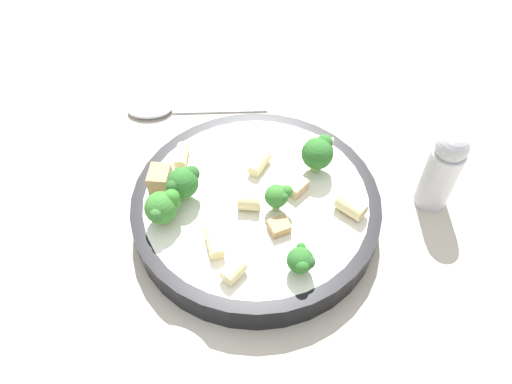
% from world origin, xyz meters
% --- Properties ---
extents(ground_plane, '(2.00, 2.00, 0.00)m').
position_xyz_m(ground_plane, '(0.00, 0.00, 0.00)').
color(ground_plane, '#BCB29E').
extents(pasta_bowl, '(0.25, 0.25, 0.03)m').
position_xyz_m(pasta_bowl, '(0.00, 0.00, 0.02)').
color(pasta_bowl, black).
rests_on(pasta_bowl, ground_plane).
extents(broccoli_floret_0, '(0.03, 0.04, 0.04)m').
position_xyz_m(broccoli_floret_0, '(-0.03, -0.07, 0.06)').
color(broccoli_floret_0, '#84AD60').
rests_on(broccoli_floret_0, pasta_bowl).
extents(broccoli_floret_1, '(0.03, 0.04, 0.04)m').
position_xyz_m(broccoli_floret_1, '(0.06, 0.04, 0.06)').
color(broccoli_floret_1, '#84AD60').
rests_on(broccoli_floret_1, pasta_bowl).
extents(broccoli_floret_2, '(0.03, 0.03, 0.03)m').
position_xyz_m(broccoli_floret_2, '(-0.08, 0.05, 0.05)').
color(broccoli_floret_2, '#93B766').
rests_on(broccoli_floret_2, pasta_bowl).
extents(broccoli_floret_3, '(0.03, 0.04, 0.04)m').
position_xyz_m(broccoli_floret_3, '(0.06, 0.07, 0.05)').
color(broccoli_floret_3, '#93B766').
rests_on(broccoli_floret_3, pasta_bowl).
extents(broccoli_floret_4, '(0.02, 0.02, 0.03)m').
position_xyz_m(broccoli_floret_4, '(-0.02, -0.00, 0.05)').
color(broccoli_floret_4, '#9EC175').
rests_on(broccoli_floret_4, pasta_bowl).
extents(rigatoni_0, '(0.02, 0.02, 0.02)m').
position_xyz_m(rigatoni_0, '(-0.03, 0.08, 0.04)').
color(rigatoni_0, beige).
rests_on(rigatoni_0, pasta_bowl).
extents(rigatoni_1, '(0.03, 0.03, 0.01)m').
position_xyz_m(rigatoni_1, '(-0.00, 0.07, 0.04)').
color(rigatoni_1, beige).
rests_on(rigatoni_1, pasta_bowl).
extents(rigatoni_2, '(0.03, 0.03, 0.01)m').
position_xyz_m(rigatoni_2, '(0.09, 0.00, 0.04)').
color(rigatoni_2, beige).
rests_on(rigatoni_2, pasta_bowl).
extents(rigatoni_3, '(0.03, 0.02, 0.02)m').
position_xyz_m(rigatoni_3, '(-0.02, -0.10, 0.04)').
color(rigatoni_3, beige).
rests_on(rigatoni_3, pasta_bowl).
extents(rigatoni_4, '(0.03, 0.03, 0.02)m').
position_xyz_m(rigatoni_4, '(-0.00, 0.01, 0.04)').
color(rigatoni_4, beige).
rests_on(rigatoni_4, pasta_bowl).
extents(rigatoni_5, '(0.02, 0.03, 0.01)m').
position_xyz_m(rigatoni_5, '(0.02, -0.04, 0.04)').
color(rigatoni_5, beige).
rests_on(rigatoni_5, pasta_bowl).
extents(rigatoni_6, '(0.03, 0.02, 0.02)m').
position_xyz_m(rigatoni_6, '(-0.09, -0.04, 0.04)').
color(rigatoni_6, beige).
rests_on(rigatoni_6, pasta_bowl).
extents(chicken_chunk_0, '(0.02, 0.02, 0.01)m').
position_xyz_m(chicken_chunk_0, '(-0.04, 0.02, 0.04)').
color(chicken_chunk_0, tan).
rests_on(chicken_chunk_0, pasta_bowl).
extents(chicken_chunk_1, '(0.02, 0.02, 0.01)m').
position_xyz_m(chicken_chunk_1, '(-0.03, -0.03, 0.04)').
color(chicken_chunk_1, tan).
rests_on(chicken_chunk_1, pasta_bowl).
extents(chicken_chunk_2, '(0.03, 0.03, 0.02)m').
position_xyz_m(chicken_chunk_2, '(0.09, 0.04, 0.04)').
color(chicken_chunk_2, tan).
rests_on(chicken_chunk_2, pasta_bowl).
extents(pepper_shaker, '(0.03, 0.03, 0.10)m').
position_xyz_m(pepper_shaker, '(-0.14, -0.12, 0.05)').
color(pepper_shaker, silver).
rests_on(pepper_shaker, ground_plane).
extents(spoon, '(0.16, 0.12, 0.01)m').
position_xyz_m(spoon, '(0.18, -0.08, 0.00)').
color(spoon, silver).
rests_on(spoon, ground_plane).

